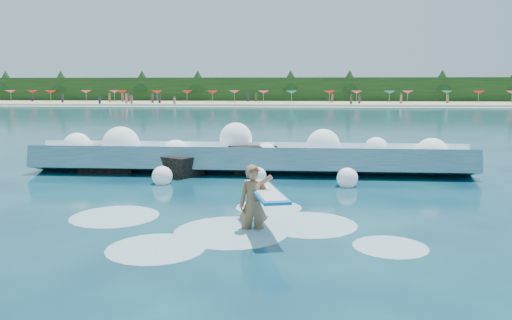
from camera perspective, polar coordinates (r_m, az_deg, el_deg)
The scene contains 11 objects.
ground at distance 13.81m, azimuth -6.92°, elevation -6.09°, with size 200.00×200.00×0.00m, color #07263E.
beach at distance 91.19m, azimuth 2.91°, elevation 6.48°, with size 140.00×20.00×0.40m, color tan.
wet_band at distance 80.21m, azimuth 2.67°, elevation 6.08°, with size 140.00×5.00×0.08m, color silver.
treeline at distance 101.13m, azimuth 3.09°, elevation 7.98°, with size 140.00×4.00×5.00m, color black.
breaking_wave at distance 20.17m, azimuth -0.68°, elevation 0.12°, with size 17.26×2.72×1.49m.
rock_cluster at distance 20.50m, azimuth -9.41°, elevation -0.20°, with size 7.91×3.18×1.26m.
surfer_with_board at distance 11.92m, azimuth 0.02°, elevation -4.82°, with size 1.32×3.07×1.95m.
wave_spray at distance 19.94m, azimuth -2.09°, elevation 1.30°, with size 15.31×4.23×2.06m.
surf_foam at distance 12.44m, azimuth -3.22°, elevation -7.68°, with size 8.90×5.86×0.14m.
beach_umbrellas at distance 92.75m, azimuth 3.21°, elevation 7.77°, with size 110.47×6.89×0.50m.
beachgoers at distance 87.74m, azimuth -0.90°, elevation 6.97°, with size 98.23×13.90×1.94m.
Camera 1 is at (2.71, -13.09, 3.47)m, focal length 35.00 mm.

